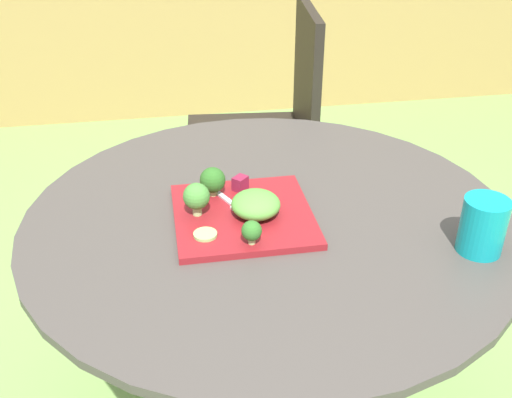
% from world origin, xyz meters
% --- Properties ---
extents(patio_table, '(0.99, 0.99, 0.71)m').
position_xyz_m(patio_table, '(0.00, 0.00, 0.48)').
color(patio_table, '#423D38').
rests_on(patio_table, ground_plane).
extents(patio_chair, '(0.48, 0.48, 0.90)m').
position_xyz_m(patio_chair, '(0.20, 0.93, 0.53)').
color(patio_chair, black).
rests_on(patio_chair, ground_plane).
extents(salad_plate, '(0.27, 0.27, 0.01)m').
position_xyz_m(salad_plate, '(-0.05, -0.01, 0.72)').
color(salad_plate, maroon).
rests_on(salad_plate, patio_table).
extents(drinking_glass, '(0.08, 0.08, 0.11)m').
position_xyz_m(drinking_glass, '(0.36, -0.19, 0.76)').
color(drinking_glass, '#0F8C93').
rests_on(drinking_glass, patio_table).
extents(fork, '(0.08, 0.15, 0.00)m').
position_xyz_m(fork, '(-0.07, 0.03, 0.73)').
color(fork, silver).
rests_on(fork, salad_plate).
extents(lettuce_mound, '(0.10, 0.10, 0.05)m').
position_xyz_m(lettuce_mound, '(-0.03, -0.02, 0.75)').
color(lettuce_mound, '#519338').
rests_on(lettuce_mound, salad_plate).
extents(broccoli_floret_0, '(0.04, 0.04, 0.05)m').
position_xyz_m(broccoli_floret_0, '(-0.05, -0.12, 0.75)').
color(broccoli_floret_0, '#99B770').
rests_on(broccoli_floret_0, salad_plate).
extents(broccoli_floret_1, '(0.05, 0.05, 0.06)m').
position_xyz_m(broccoli_floret_1, '(-0.10, 0.07, 0.76)').
color(broccoli_floret_1, '#99B770').
rests_on(broccoli_floret_1, salad_plate).
extents(broccoli_floret_2, '(0.05, 0.05, 0.07)m').
position_xyz_m(broccoli_floret_2, '(-0.14, 0.00, 0.76)').
color(broccoli_floret_2, '#99B770').
rests_on(broccoli_floret_2, salad_plate).
extents(cucumber_slice_0, '(0.04, 0.04, 0.01)m').
position_xyz_m(cucumber_slice_0, '(-0.14, -0.08, 0.73)').
color(cucumber_slice_0, '#8EB766').
rests_on(cucumber_slice_0, salad_plate).
extents(beet_chunk_0, '(0.04, 0.04, 0.03)m').
position_xyz_m(beet_chunk_0, '(-0.05, 0.08, 0.74)').
color(beet_chunk_0, maroon).
rests_on(beet_chunk_0, salad_plate).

